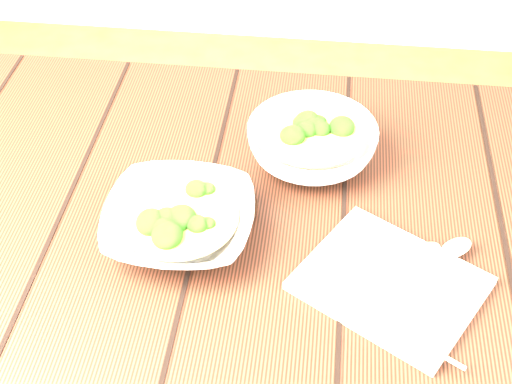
# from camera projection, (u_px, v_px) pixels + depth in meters

# --- Properties ---
(table) EXTENTS (1.20, 0.80, 0.75)m
(table) POSITION_uv_depth(u_px,v_px,m) (216.00, 285.00, 1.07)
(table) COLOR #3A1A10
(table) RESTS_ON ground
(soup_bowl_front) EXTENTS (0.20, 0.20, 0.06)m
(soup_bowl_front) POSITION_uv_depth(u_px,v_px,m) (179.00, 221.00, 0.96)
(soup_bowl_front) COLOR silver
(soup_bowl_front) RESTS_ON table
(soup_bowl_back) EXTENTS (0.26, 0.26, 0.07)m
(soup_bowl_back) POSITION_uv_depth(u_px,v_px,m) (312.00, 143.00, 1.08)
(soup_bowl_back) COLOR silver
(soup_bowl_back) RESTS_ON table
(trivet) EXTENTS (0.12, 0.12, 0.02)m
(trivet) POSITION_uv_depth(u_px,v_px,m) (223.00, 206.00, 1.01)
(trivet) COLOR black
(trivet) RESTS_ON table
(napkin) EXTENTS (0.27, 0.26, 0.01)m
(napkin) POSITION_uv_depth(u_px,v_px,m) (390.00, 283.00, 0.91)
(napkin) COLOR beige
(napkin) RESTS_ON table
(spoon_left) EXTENTS (0.14, 0.13, 0.01)m
(spoon_left) POSITION_uv_depth(u_px,v_px,m) (406.00, 264.00, 0.93)
(spoon_left) COLOR #B3B09E
(spoon_left) RESTS_ON napkin
(spoon_right) EXTENTS (0.14, 0.13, 0.01)m
(spoon_right) POSITION_uv_depth(u_px,v_px,m) (437.00, 259.00, 0.93)
(spoon_right) COLOR #B3B09E
(spoon_right) RESTS_ON napkin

